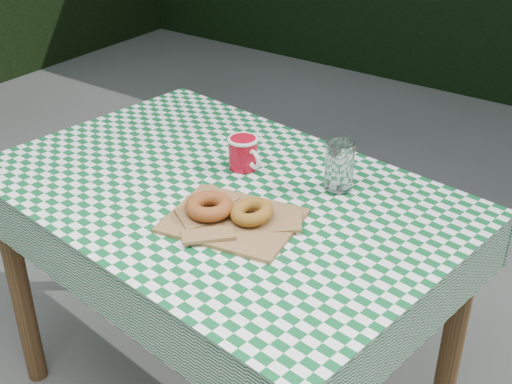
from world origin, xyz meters
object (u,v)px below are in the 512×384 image
paper_bag (233,219)px  coffee_mug (243,153)px  table (224,307)px  drinking_glass (339,166)px

paper_bag → coffee_mug: coffee_mug is taller
table → coffee_mug: bearing=107.3°
table → paper_bag: paper_bag is taller
drinking_glass → table: bearing=-144.9°
table → drinking_glass: bearing=42.8°
table → coffee_mug: (-0.02, 0.12, 0.42)m
paper_bag → drinking_glass: size_ratio=2.28×
table → coffee_mug: 0.44m
drinking_glass → paper_bag: bearing=-113.1°
table → drinking_glass: drinking_glass is taller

